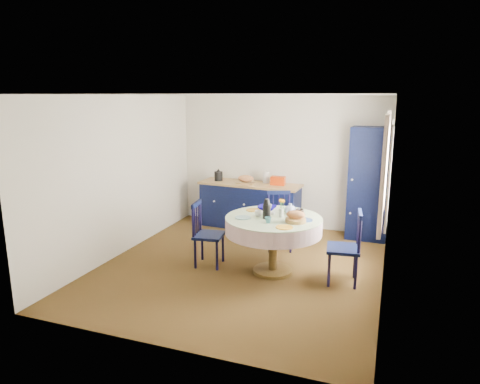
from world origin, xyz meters
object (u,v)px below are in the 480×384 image
object	(u,v)px
kitchen_counter	(250,204)
dining_table	(274,226)
pantry_cabinet	(369,184)
chair_far	(279,220)
mug_d	(269,207)
chair_left	(206,233)
chair_right	(347,247)
mug_a	(259,214)
mug_b	(268,220)
mug_c	(300,213)
cobalt_bowl	(267,208)

from	to	relation	value
kitchen_counter	dining_table	size ratio (longest dim) A/B	1.46
pantry_cabinet	chair_far	bearing A→B (deg)	-139.31
mug_d	chair_left	bearing A→B (deg)	-154.66
kitchen_counter	chair_right	world-z (taller)	kitchen_counter
pantry_cabinet	chair_right	distance (m)	2.12
pantry_cabinet	chair_left	size ratio (longest dim) A/B	2.04
pantry_cabinet	mug_a	bearing A→B (deg)	-121.00
mug_a	mug_b	world-z (taller)	mug_a
chair_right	mug_d	bearing A→B (deg)	-112.82
chair_right	mug_c	world-z (taller)	chair_right
mug_a	cobalt_bowl	distance (m)	0.36
chair_left	mug_b	bearing A→B (deg)	-110.99
kitchen_counter	mug_b	size ratio (longest dim) A/B	22.25
chair_left	chair_right	size ratio (longest dim) A/B	0.96
kitchen_counter	mug_a	xyz separation A→B (m)	(0.80, -1.99, 0.42)
pantry_cabinet	mug_d	bearing A→B (deg)	-125.65
pantry_cabinet	chair_left	xyz separation A→B (m)	(-2.17, -2.11, -0.50)
pantry_cabinet	dining_table	xyz separation A→B (m)	(-1.15, -2.06, -0.29)
kitchen_counter	cobalt_bowl	distance (m)	1.87
kitchen_counter	dining_table	distance (m)	2.22
chair_left	kitchen_counter	bearing A→B (deg)	-8.00
chair_right	mug_d	xyz separation A→B (m)	(-1.19, 0.34, 0.36)
pantry_cabinet	mug_b	world-z (taller)	pantry_cabinet
pantry_cabinet	cobalt_bowl	world-z (taller)	pantry_cabinet
kitchen_counter	mug_a	distance (m)	2.19
chair_far	dining_table	bearing A→B (deg)	-100.11
kitchen_counter	mug_c	world-z (taller)	kitchen_counter
chair_right	mug_a	size ratio (longest dim) A/B	8.98
kitchen_counter	pantry_cabinet	bearing A→B (deg)	6.47
dining_table	mug_c	distance (m)	0.42
dining_table	mug_b	bearing A→B (deg)	-90.86
pantry_cabinet	mug_a	size ratio (longest dim) A/B	17.65
chair_right	mug_d	world-z (taller)	chair_right
cobalt_bowl	pantry_cabinet	bearing A→B (deg)	52.11
kitchen_counter	mug_a	world-z (taller)	kitchen_counter
kitchen_counter	dining_table	xyz separation A→B (m)	(1.01, -1.96, 0.25)
chair_left	mug_a	bearing A→B (deg)	-96.21
cobalt_bowl	mug_d	bearing A→B (deg)	47.17
chair_far	mug_c	world-z (taller)	chair_far
dining_table	mug_c	world-z (taller)	dining_table
chair_left	cobalt_bowl	xyz separation A→B (m)	(0.82, 0.38, 0.37)
chair_left	cobalt_bowl	bearing A→B (deg)	-73.03
dining_table	mug_d	distance (m)	0.42
dining_table	chair_far	size ratio (longest dim) A/B	1.42
chair_far	kitchen_counter	bearing A→B (deg)	110.37
mug_d	mug_a	bearing A→B (deg)	-95.35
chair_far	cobalt_bowl	bearing A→B (deg)	-111.76
kitchen_counter	cobalt_bowl	world-z (taller)	kitchen_counter
dining_table	chair_left	size ratio (longest dim) A/B	1.40
chair_left	mug_d	xyz separation A→B (m)	(0.84, 0.40, 0.38)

